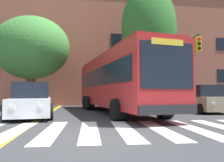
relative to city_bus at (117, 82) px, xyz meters
name	(u,v)px	position (x,y,z in m)	size (l,w,h in m)	color
ground_plane	(89,139)	(-2.04, -7.59, -1.96)	(120.00, 120.00, 0.00)	#38383A
crosswalk	(71,130)	(-2.58, -6.20, -1.95)	(16.56, 4.95, 0.01)	white
lane_line_yellow_inner	(59,106)	(-4.29, 7.80, -1.95)	(0.12, 36.00, 0.01)	gold
lane_line_yellow_outer	(61,106)	(-4.13, 7.80, -1.95)	(0.12, 36.00, 0.01)	gold
city_bus	(117,82)	(0.00, 0.00, 0.00)	(4.40, 12.18, 3.58)	#B22323
car_white_near_lane	(32,102)	(-4.76, -2.01, -1.16)	(2.56, 4.68, 1.77)	white
car_tan_far_lane	(205,100)	(5.71, -0.53, -1.15)	(2.23, 3.78, 1.75)	tan
car_navy_behind_bus	(95,97)	(-0.74, 10.76, -1.17)	(2.37, 4.14, 1.72)	navy
traffic_light_near_corner	(189,60)	(5.43, 1.04, 1.67)	(0.56, 3.15, 5.40)	#28282D
street_tree_curbside_large	(149,29)	(3.28, 3.53, 4.56)	(5.70, 5.47, 10.27)	brown
street_tree_curbside_small	(31,48)	(-6.23, 4.41, 2.85)	(8.58, 8.56, 7.31)	brown
building_facade	(62,52)	(-4.55, 12.98, 4.26)	(43.76, 9.92, 12.43)	#9E5642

